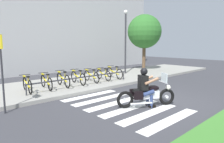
{
  "coord_description": "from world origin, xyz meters",
  "views": [
    {
      "loc": [
        -6.52,
        -4.6,
        2.26
      ],
      "look_at": [
        -0.86,
        1.48,
        1.13
      ],
      "focal_mm": 32.05,
      "sensor_mm": 36.0,
      "label": 1
    }
  ],
  "objects_px": {
    "bicycle_0": "(27,84)",
    "bicycle_5": "(103,75)",
    "bicycle_3": "(78,78)",
    "street_lamp": "(126,37)",
    "motorcycle": "(147,94)",
    "tree_near_rack": "(144,32)",
    "bicycle_1": "(46,82)",
    "bike_rack": "(84,77)",
    "street_sign": "(1,60)",
    "rider": "(145,85)",
    "bicycle_4": "(91,76)",
    "bicycle_2": "(63,79)",
    "bicycle_6": "(114,73)"
  },
  "relations": [
    {
      "from": "bicycle_0",
      "to": "bicycle_5",
      "type": "bearing_deg",
      "value": 0.01
    },
    {
      "from": "bicycle_3",
      "to": "street_lamp",
      "type": "relative_size",
      "value": 0.37
    },
    {
      "from": "motorcycle",
      "to": "tree_near_rack",
      "type": "bearing_deg",
      "value": 38.79
    },
    {
      "from": "bicycle_0",
      "to": "bicycle_1",
      "type": "distance_m",
      "value": 0.89
    },
    {
      "from": "bicycle_5",
      "to": "tree_near_rack",
      "type": "height_order",
      "value": "tree_near_rack"
    },
    {
      "from": "bicycle_0",
      "to": "bike_rack",
      "type": "xyz_separation_m",
      "value": [
        2.66,
        -0.55,
        0.08
      ]
    },
    {
      "from": "bicycle_1",
      "to": "street_sign",
      "type": "relative_size",
      "value": 0.65
    },
    {
      "from": "rider",
      "to": "bicycle_1",
      "type": "relative_size",
      "value": 0.85
    },
    {
      "from": "bicycle_1",
      "to": "bike_rack",
      "type": "height_order",
      "value": "bicycle_1"
    },
    {
      "from": "bicycle_1",
      "to": "street_sign",
      "type": "bearing_deg",
      "value": -141.01
    },
    {
      "from": "motorcycle",
      "to": "tree_near_rack",
      "type": "height_order",
      "value": "tree_near_rack"
    },
    {
      "from": "bike_rack",
      "to": "tree_near_rack",
      "type": "bearing_deg",
      "value": 14.96
    },
    {
      "from": "rider",
      "to": "bicycle_1",
      "type": "bearing_deg",
      "value": 109.77
    },
    {
      "from": "motorcycle",
      "to": "bicycle_5",
      "type": "xyz_separation_m",
      "value": [
        1.85,
        4.6,
        0.03
      ]
    },
    {
      "from": "rider",
      "to": "bicycle_4",
      "type": "height_order",
      "value": "rider"
    },
    {
      "from": "bicycle_5",
      "to": "bicycle_3",
      "type": "bearing_deg",
      "value": -179.98
    },
    {
      "from": "bike_rack",
      "to": "bicycle_1",
      "type": "bearing_deg",
      "value": 162.65
    },
    {
      "from": "rider",
      "to": "tree_near_rack",
      "type": "bearing_deg",
      "value": 38.35
    },
    {
      "from": "bike_rack",
      "to": "street_sign",
      "type": "xyz_separation_m",
      "value": [
        -4.09,
        -1.32,
        1.19
      ]
    },
    {
      "from": "tree_near_rack",
      "to": "rider",
      "type": "bearing_deg",
      "value": -141.65
    },
    {
      "from": "bicycle_2",
      "to": "bicycle_3",
      "type": "height_order",
      "value": "bicycle_2"
    },
    {
      "from": "motorcycle",
      "to": "bicycle_4",
      "type": "bearing_deg",
      "value": 78.21
    },
    {
      "from": "tree_near_rack",
      "to": "street_sign",
      "type": "bearing_deg",
      "value": -164.0
    },
    {
      "from": "bicycle_3",
      "to": "bike_rack",
      "type": "bearing_deg",
      "value": -90.06
    },
    {
      "from": "bicycle_0",
      "to": "rider",
      "type": "bearing_deg",
      "value": -61.0
    },
    {
      "from": "motorcycle",
      "to": "bicycle_5",
      "type": "height_order",
      "value": "motorcycle"
    },
    {
      "from": "motorcycle",
      "to": "street_sign",
      "type": "distance_m",
      "value": 5.03
    },
    {
      "from": "street_lamp",
      "to": "bicycle_1",
      "type": "bearing_deg",
      "value": -171.04
    },
    {
      "from": "motorcycle",
      "to": "bicycle_1",
      "type": "xyz_separation_m",
      "value": [
        -1.7,
        4.59,
        0.04
      ]
    },
    {
      "from": "motorcycle",
      "to": "bicycle_0",
      "type": "bearing_deg",
      "value": 119.42
    },
    {
      "from": "motorcycle",
      "to": "bicycle_3",
      "type": "relative_size",
      "value": 1.17
    },
    {
      "from": "bicycle_2",
      "to": "tree_near_rack",
      "type": "relative_size",
      "value": 0.36
    },
    {
      "from": "rider",
      "to": "bicycle_5",
      "type": "relative_size",
      "value": 0.93
    },
    {
      "from": "motorcycle",
      "to": "bicycle_5",
      "type": "bearing_deg",
      "value": 68.1
    },
    {
      "from": "rider",
      "to": "bike_rack",
      "type": "distance_m",
      "value": 4.01
    },
    {
      "from": "bicycle_1",
      "to": "bicycle_4",
      "type": "bearing_deg",
      "value": 0.01
    },
    {
      "from": "bicycle_5",
      "to": "tree_near_rack",
      "type": "xyz_separation_m",
      "value": [
        5.65,
        1.43,
        2.8
      ]
    },
    {
      "from": "bicycle_5",
      "to": "bike_rack",
      "type": "distance_m",
      "value": 1.86
    },
    {
      "from": "bicycle_1",
      "to": "bicycle_6",
      "type": "bearing_deg",
      "value": -0.0
    },
    {
      "from": "motorcycle",
      "to": "bicycle_4",
      "type": "xyz_separation_m",
      "value": [
        0.96,
        4.6,
        0.03
      ]
    },
    {
      "from": "street_sign",
      "to": "tree_near_rack",
      "type": "height_order",
      "value": "tree_near_rack"
    },
    {
      "from": "bicycle_4",
      "to": "bike_rack",
      "type": "xyz_separation_m",
      "value": [
        -0.89,
        -0.56,
        0.09
      ]
    },
    {
      "from": "bicycle_3",
      "to": "bicycle_5",
      "type": "distance_m",
      "value": 1.78
    },
    {
      "from": "bicycle_6",
      "to": "street_sign",
      "type": "height_order",
      "value": "street_sign"
    },
    {
      "from": "bicycle_0",
      "to": "street_lamp",
      "type": "distance_m",
      "value": 7.83
    },
    {
      "from": "rider",
      "to": "bicycle_0",
      "type": "distance_m",
      "value": 5.22
    },
    {
      "from": "bicycle_2",
      "to": "street_lamp",
      "type": "relative_size",
      "value": 0.36
    },
    {
      "from": "bike_rack",
      "to": "bicycle_6",
      "type": "bearing_deg",
      "value": 11.75
    },
    {
      "from": "bicycle_3",
      "to": "bike_rack",
      "type": "relative_size",
      "value": 0.29
    },
    {
      "from": "rider",
      "to": "street_lamp",
      "type": "xyz_separation_m",
      "value": [
        4.89,
        5.58,
        1.98
      ]
    }
  ]
}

